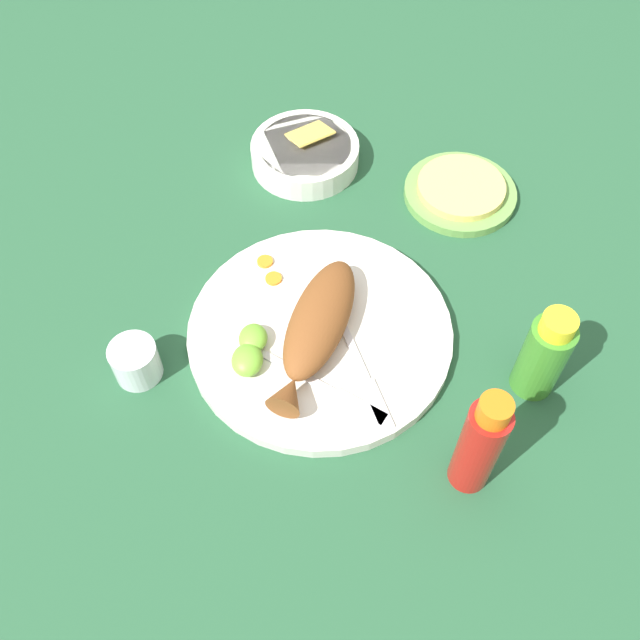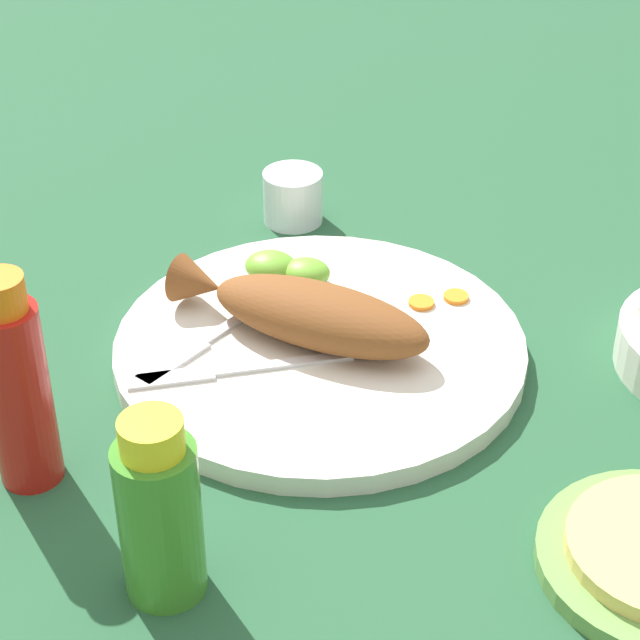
{
  "view_description": "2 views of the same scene",
  "coord_description": "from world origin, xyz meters",
  "px_view_note": "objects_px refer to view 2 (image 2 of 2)",
  "views": [
    {
      "loc": [
        -0.52,
        -0.03,
        0.79
      ],
      "look_at": [
        0.0,
        0.0,
        0.04
      ],
      "focal_mm": 40.0,
      "sensor_mm": 36.0,
      "label": 1
    },
    {
      "loc": [
        0.13,
        -0.78,
        0.58
      ],
      "look_at": [
        0.0,
        0.0,
        0.04
      ],
      "focal_mm": 65.0,
      "sensor_mm": 36.0,
      "label": 2
    }
  ],
  "objects_px": {
    "fried_fish": "(306,312)",
    "fork_far": "(211,337)",
    "fork_near": "(226,371)",
    "hot_sauce_bottle_green": "(160,513)",
    "salt_cup": "(293,200)",
    "hot_sauce_bottle_red": "(17,388)",
    "main_plate": "(320,348)"
  },
  "relations": [
    {
      "from": "fried_fish",
      "to": "fork_far",
      "type": "height_order",
      "value": "fried_fish"
    },
    {
      "from": "fork_near",
      "to": "hot_sauce_bottle_green",
      "type": "relative_size",
      "value": 1.26
    },
    {
      "from": "hot_sauce_bottle_green",
      "to": "fried_fish",
      "type": "bearing_deg",
      "value": 80.65
    },
    {
      "from": "fried_fish",
      "to": "salt_cup",
      "type": "xyz_separation_m",
      "value": [
        -0.05,
        0.22,
        -0.02
      ]
    },
    {
      "from": "fork_far",
      "to": "salt_cup",
      "type": "bearing_deg",
      "value": -156.43
    },
    {
      "from": "fork_far",
      "to": "hot_sauce_bottle_red",
      "type": "relative_size",
      "value": 0.97
    },
    {
      "from": "fork_near",
      "to": "hot_sauce_bottle_green",
      "type": "height_order",
      "value": "hot_sauce_bottle_green"
    },
    {
      "from": "hot_sauce_bottle_red",
      "to": "salt_cup",
      "type": "height_order",
      "value": "hot_sauce_bottle_red"
    },
    {
      "from": "fried_fish",
      "to": "fork_far",
      "type": "xyz_separation_m",
      "value": [
        -0.08,
        -0.02,
        -0.02
      ]
    },
    {
      "from": "fried_fish",
      "to": "fork_far",
      "type": "relative_size",
      "value": 1.43
    },
    {
      "from": "fork_far",
      "to": "hot_sauce_bottle_red",
      "type": "xyz_separation_m",
      "value": [
        -0.09,
        -0.17,
        0.06
      ]
    },
    {
      "from": "main_plate",
      "to": "hot_sauce_bottle_green",
      "type": "height_order",
      "value": "hot_sauce_bottle_green"
    },
    {
      "from": "fork_near",
      "to": "fork_far",
      "type": "height_order",
      "value": "same"
    },
    {
      "from": "fork_far",
      "to": "salt_cup",
      "type": "height_order",
      "value": "salt_cup"
    },
    {
      "from": "fried_fish",
      "to": "hot_sauce_bottle_green",
      "type": "relative_size",
      "value": 1.71
    },
    {
      "from": "fork_near",
      "to": "salt_cup",
      "type": "height_order",
      "value": "salt_cup"
    },
    {
      "from": "fork_far",
      "to": "hot_sauce_bottle_green",
      "type": "height_order",
      "value": "hot_sauce_bottle_green"
    },
    {
      "from": "main_plate",
      "to": "salt_cup",
      "type": "xyz_separation_m",
      "value": [
        -0.07,
        0.23,
        0.01
      ]
    },
    {
      "from": "hot_sauce_bottle_green",
      "to": "salt_cup",
      "type": "distance_m",
      "value": 0.5
    },
    {
      "from": "fork_near",
      "to": "hot_sauce_bottle_red",
      "type": "distance_m",
      "value": 0.18
    },
    {
      "from": "fried_fish",
      "to": "fork_near",
      "type": "distance_m",
      "value": 0.09
    },
    {
      "from": "fried_fish",
      "to": "salt_cup",
      "type": "distance_m",
      "value": 0.23
    },
    {
      "from": "fried_fish",
      "to": "fork_near",
      "type": "bearing_deg",
      "value": -115.72
    },
    {
      "from": "salt_cup",
      "to": "fork_far",
      "type": "bearing_deg",
      "value": -95.72
    },
    {
      "from": "main_plate",
      "to": "hot_sauce_bottle_red",
      "type": "xyz_separation_m",
      "value": [
        -0.19,
        -0.18,
        0.07
      ]
    },
    {
      "from": "salt_cup",
      "to": "main_plate",
      "type": "bearing_deg",
      "value": -73.72
    },
    {
      "from": "fried_fish",
      "to": "fork_far",
      "type": "distance_m",
      "value": 0.08
    },
    {
      "from": "fried_fish",
      "to": "hot_sauce_bottle_red",
      "type": "height_order",
      "value": "hot_sauce_bottle_red"
    },
    {
      "from": "main_plate",
      "to": "fork_near",
      "type": "distance_m",
      "value": 0.09
    },
    {
      "from": "main_plate",
      "to": "hot_sauce_bottle_red",
      "type": "height_order",
      "value": "hot_sauce_bottle_red"
    },
    {
      "from": "main_plate",
      "to": "fried_fish",
      "type": "relative_size",
      "value": 1.44
    },
    {
      "from": "fork_far",
      "to": "salt_cup",
      "type": "xyz_separation_m",
      "value": [
        0.02,
        0.24,
        0.0
      ]
    }
  ]
}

